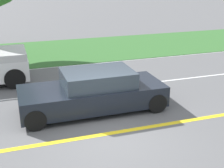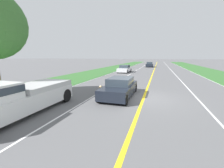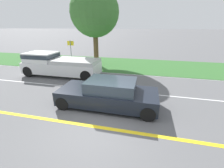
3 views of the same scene
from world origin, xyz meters
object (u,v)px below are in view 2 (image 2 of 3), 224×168
at_px(ego_car, 120,88).
at_px(car_trailing_near, 125,69).
at_px(dog, 103,89).
at_px(pickup_truck, 17,97).
at_px(car_trailing_mid, 150,65).

height_order(ego_car, car_trailing_near, car_trailing_near).
xyz_separation_m(dog, pickup_truck, (2.59, 4.74, 0.38)).
xyz_separation_m(pickup_truck, car_trailing_mid, (-3.95, -38.17, -0.23)).
distance_m(ego_car, pickup_truck, 6.24).
height_order(dog, pickup_truck, pickup_truck).
relative_size(ego_car, car_trailing_near, 1.06).
relative_size(ego_car, pickup_truck, 0.80).
distance_m(ego_car, car_trailing_near, 17.03).
relative_size(ego_car, dog, 4.22).
height_order(car_trailing_near, car_trailing_mid, car_trailing_mid).
height_order(ego_car, car_trailing_mid, car_trailing_mid).
xyz_separation_m(ego_car, car_trailing_near, (3.36, -16.70, -0.00)).
xyz_separation_m(pickup_truck, car_trailing_near, (-0.43, -21.65, -0.26)).
bearing_deg(ego_car, car_trailing_mid, -90.27).
relative_size(car_trailing_near, car_trailing_mid, 1.03).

